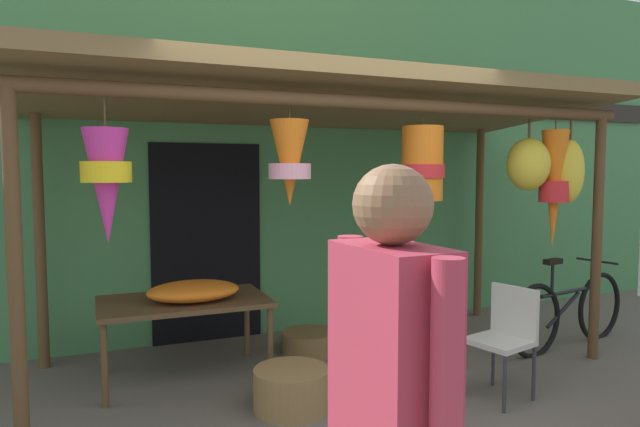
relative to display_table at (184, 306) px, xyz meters
name	(u,v)px	position (x,y,z in m)	size (l,w,h in m)	color
ground_plane	(346,417)	(0.93, -1.18, -0.61)	(30.00, 30.00, 0.00)	#60564C
shop_facade	(255,142)	(0.93, 1.11, 1.42)	(12.42, 0.29, 4.06)	#47844C
market_stall_canopy	(342,119)	(1.31, -0.25, 1.56)	(5.16, 2.16, 2.49)	brown
display_table	(184,306)	(0.00, 0.00, 0.00)	(1.36, 0.84, 0.67)	brown
flower_heap_on_table	(196,291)	(0.08, -0.09, 0.14)	(0.74, 0.52, 0.16)	orange
folding_chair	(506,332)	(2.21, -1.31, -0.10)	(0.48, 0.48, 0.84)	beige
wicker_basket_by_table	(291,389)	(0.62, -0.91, -0.46)	(0.55, 0.55, 0.30)	olive
wicker_basket_spare	(309,342)	(1.18, 0.19, -0.50)	(0.50, 0.50, 0.21)	brown
parked_bicycle	(569,312)	(3.61, -0.59, -0.26)	(1.73, 0.47, 0.92)	black
customer_foreground	(391,402)	(0.13, -3.19, 0.43)	(0.24, 0.59, 1.74)	#2D5193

